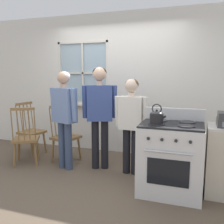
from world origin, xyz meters
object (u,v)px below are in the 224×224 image
chair_near_wall (65,137)px  stove (171,158)px  kettle (157,117)px  person_teen_center (100,107)px  person_elderly_left (64,111)px  potted_plant (72,99)px  chair_by_window (26,139)px  chair_center_cluster (31,132)px  person_adult_right (131,118)px

chair_near_wall → stove: bearing=-94.6°
stove → kettle: kettle is taller
chair_near_wall → person_teen_center: bearing=-86.2°
person_elderly_left → kettle: bearing=2.0°
potted_plant → kettle: bearing=-37.2°
chair_by_window → kettle: (2.29, -0.40, 0.58)m
chair_center_cluster → person_elderly_left: size_ratio=0.63×
chair_by_window → chair_center_cluster: same height
chair_near_wall → potted_plant: potted_plant is taller
chair_by_window → chair_near_wall: (0.56, 0.35, 0.00)m
person_elderly_left → person_teen_center: 0.57m
chair_near_wall → person_elderly_left: size_ratio=0.63×
potted_plant → chair_by_window: bearing=-105.8°
chair_by_window → stove: size_ratio=0.93×
chair_center_cluster → person_teen_center: size_ratio=0.61×
chair_by_window → person_adult_right: person_adult_right is taller
potted_plant → chair_near_wall: bearing=-71.6°
chair_near_wall → kettle: size_ratio=4.08×
potted_plant → stove: bearing=-32.4°
person_elderly_left → kettle: (1.54, -0.43, 0.07)m
stove → chair_center_cluster: bearing=164.5°
kettle → person_teen_center: bearing=148.1°
person_teen_center → chair_by_window: bearing=170.2°
person_adult_right → chair_center_cluster: bearing=172.9°
chair_by_window → potted_plant: 1.29m
chair_by_window → chair_near_wall: 0.66m
kettle → potted_plant: bearing=142.8°
person_elderly_left → potted_plant: (-0.43, 1.07, 0.08)m
stove → potted_plant: size_ratio=3.69×
kettle → potted_plant: (-1.98, 1.50, 0.01)m
chair_by_window → person_elderly_left: bearing=153.9°
person_teen_center → chair_center_cluster: bearing=150.4°
chair_near_wall → person_teen_center: size_ratio=0.61×
chair_near_wall → kettle: (1.73, -0.75, 0.58)m
person_elderly_left → person_teen_center: bearing=37.8°
chair_near_wall → person_adult_right: 1.34m
stove → person_teen_center: bearing=157.3°
person_teen_center → person_elderly_left: bearing=-179.8°
chair_center_cluster → kettle: size_ratio=4.08×
chair_by_window → chair_near_wall: bearing=-176.7°
chair_center_cluster → person_teen_center: person_teen_center is taller
person_adult_right → kettle: (0.47, -0.58, 0.13)m
chair_near_wall → potted_plant: (-0.25, 0.75, 0.59)m
potted_plant → person_adult_right: bearing=-31.4°
person_teen_center → potted_plant: size_ratio=5.63×
person_elderly_left → person_adult_right: (1.07, 0.15, -0.06)m
kettle → chair_center_cluster: bearing=160.8°
kettle → stove: bearing=36.4°
person_elderly_left → potted_plant: bearing=129.8°
chair_near_wall → person_elderly_left: (0.18, -0.32, 0.51)m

